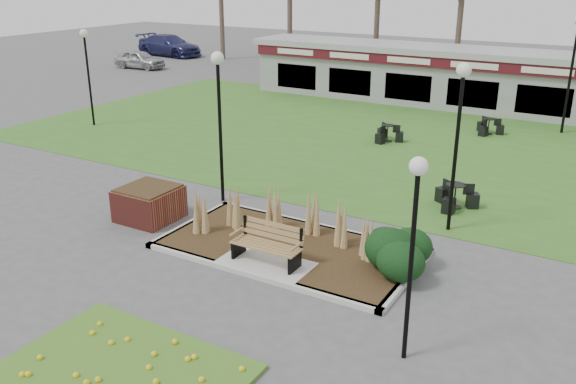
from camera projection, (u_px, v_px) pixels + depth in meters
The scene contains 18 objects.
ground at pixel (263, 270), 14.30m from camera, with size 100.00×100.00×0.00m, color #515154.
lawn at pixel (426, 147), 24.00m from camera, with size 34.00×16.00×0.02m, color #386A21.
flower_bed at pixel (120, 373), 10.55m from camera, with size 4.20×3.00×0.16m.
planting_bed at pixel (337, 246), 14.66m from camera, with size 6.75×3.40×1.27m.
park_bench at pixel (268, 243), 14.29m from camera, with size 1.70×0.66×0.93m.
brick_planter at pixel (149, 203), 17.02m from camera, with size 1.50×1.50×0.95m.
food_pavilion at pixel (481, 79), 29.93m from camera, with size 24.60×3.40×2.90m.
lamp_post_near_left at pixel (460, 111), 15.32m from camera, with size 0.37×0.37×4.48m.
lamp_post_near_right at pixel (415, 216), 10.13m from camera, with size 0.32×0.32×3.82m.
lamp_post_mid_left at pixel (219, 94), 17.40m from camera, with size 0.37×0.37×4.46m.
lamp_post_far_right at pixel (575, 49), 24.79m from camera, with size 0.40×0.40×4.86m.
lamp_post_far_left at pixel (86, 56), 26.23m from camera, with size 0.35×0.35×4.19m.
bistro_set_b at pixel (387, 136), 24.66m from camera, with size 1.23×1.21×0.67m.
bistro_set_c at pixel (488, 129), 25.75m from camera, with size 1.20×1.18×0.66m.
bistro_set_d at pixel (455, 200), 17.87m from camera, with size 1.35×1.20×0.72m.
car_silver at pixel (140, 59), 42.22m from camera, with size 1.48×3.68×1.25m, color #ACACB0.
car_black at pixel (352, 61), 40.66m from camera, with size 1.65×4.72×1.55m, color black.
car_blue at pixel (169, 45), 48.17m from camera, with size 2.28×5.62×1.63m, color navy.
Camera 1 is at (6.96, -10.72, 6.69)m, focal length 38.00 mm.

